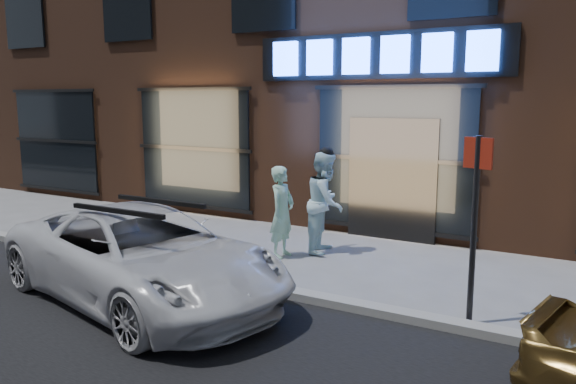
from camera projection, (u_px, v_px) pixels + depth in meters
name	position (u px, v px, depth m)	size (l,w,h in m)	color
ground	(295.00, 298.00, 7.89)	(90.00, 90.00, 0.00)	slate
curb	(295.00, 294.00, 7.88)	(60.00, 0.25, 0.12)	gray
storefront_building	(453.00, 2.00, 13.87)	(30.20, 8.28, 10.30)	#54301E
man_bowtie	(282.00, 212.00, 9.85)	(0.59, 0.39, 1.62)	#A6DABF
man_cap	(326.00, 202.00, 10.16)	(0.90, 0.70, 1.84)	white
white_suv	(142.00, 256.00, 7.69)	(2.14, 4.64, 1.29)	silver
sign_post	(475.00, 212.00, 6.76)	(0.36, 0.16, 2.34)	#262628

